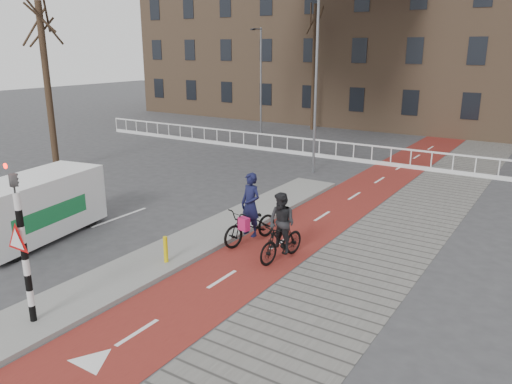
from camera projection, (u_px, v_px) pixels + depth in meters
The scene contains 15 objects.
ground at pixel (123, 295), 12.13m from camera, with size 120.00×120.00×0.00m, color #38383A.
bike_lane at pixel (344, 202), 19.42m from camera, with size 2.50×60.00×0.01m, color maroon.
sidewalk at pixel (417, 215), 17.96m from camera, with size 3.00×60.00×0.01m, color slate.
curb_island at pixel (204, 237), 15.70m from camera, with size 1.80×16.00×0.12m, color gray.
traffic_signal at pixel (22, 240), 10.25m from camera, with size 0.80×0.80×3.68m.
bollard at pixel (166, 249), 13.64m from camera, with size 0.12×0.12×0.74m, color #DABF0C.
cyclist_near at pixel (251, 220), 15.22m from camera, with size 1.19×2.25×2.20m.
cyclist_far at pixel (282, 233), 13.94m from camera, with size 0.93×1.88×1.96m.
van at pixel (32, 207), 15.45m from camera, with size 2.62×4.84×1.97m.
railing at pixel (287, 148), 28.37m from camera, with size 28.00×0.10×0.99m.
townhouse_row at pixel (410, 20), 37.34m from camera, with size 46.00×10.00×15.90m.
tree_left at pixel (48, 89), 23.50m from camera, with size 0.31×0.31×7.85m, color black.
tree_mid at pixel (314, 69), 35.49m from camera, with size 0.23×0.23×8.71m, color black.
streetlight_near at pixel (316, 84), 22.88m from camera, with size 0.12×0.12×8.42m, color slate.
streetlight_left at pixel (261, 82), 34.25m from camera, with size 0.12×0.12×7.09m, color slate.
Camera 1 is at (8.64, -7.45, 5.80)m, focal length 35.00 mm.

